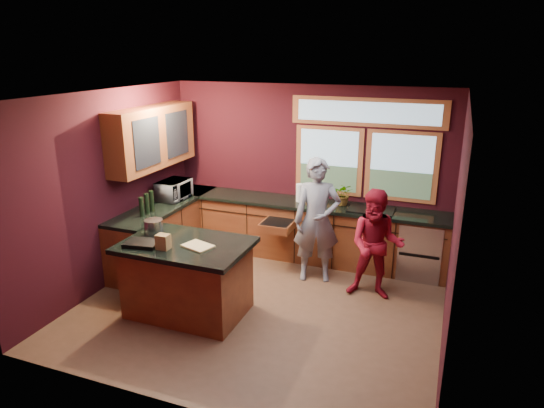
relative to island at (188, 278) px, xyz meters
The scene contains 14 objects.
floor 1.03m from the island, 30.37° to the left, with size 4.50×4.50×0.00m, color brown.
room_shell 1.55m from the island, 76.19° to the left, with size 4.52×4.02×2.71m.
back_counter 2.38m from the island, 65.39° to the left, with size 4.50×0.64×0.93m.
left_counter 1.75m from the island, 131.43° to the left, with size 0.64×2.30×0.93m.
island is the anchor object (origin of this frame).
person_grey 1.98m from the island, 50.23° to the left, with size 0.65×0.43×1.79m, color slate.
person_red 2.47m from the island, 30.46° to the left, with size 0.73×0.57×1.50m, color maroon.
microwave 2.03m from the island, 125.76° to the left, with size 0.55×0.37×0.30m, color #999999.
potted_plant 2.72m from the island, 56.87° to the left, with size 0.31×0.27×0.35m, color #999999.
paper_towel 2.37m from the island, 70.43° to the left, with size 0.12×0.12×0.28m, color white.
cutting_board 0.52m from the island, 14.04° to the right, with size 0.35×0.25×0.02m, color tan.
stock_pot 0.80m from the island, 164.74° to the left, with size 0.24×0.24×0.18m, color #A7A7AC.
paper_bag 0.63m from the island, 120.96° to the right, with size 0.15×0.12×0.18m, color brown.
black_tray 0.71m from the island, 150.95° to the right, with size 0.40×0.28×0.05m, color black.
Camera 1 is at (2.15, -5.21, 3.20)m, focal length 32.00 mm.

